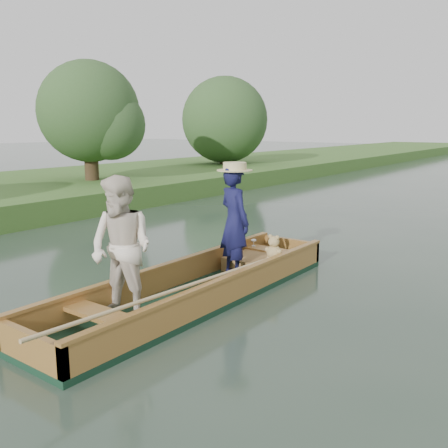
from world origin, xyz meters
The scene contains 3 objects.
ground centered at (0.00, 0.00, 0.00)m, with size 120.00×120.00×0.00m, color #283D30.
trees_far centered at (-0.65, 8.86, 2.57)m, with size 23.02×16.01×4.48m.
punt centered at (-0.08, -0.12, 0.59)m, with size 1.17×5.30×1.76m.
Camera 1 is at (4.11, -4.88, 2.30)m, focal length 40.00 mm.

